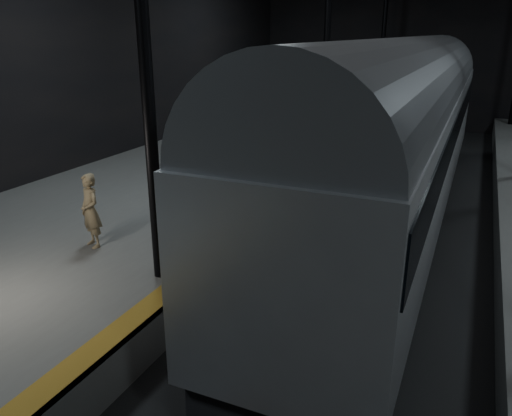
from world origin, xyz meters
The scene contains 6 objects.
ground centered at (0.00, 0.00, 0.00)m, with size 44.00×44.00×0.00m, color black.
platform_left centered at (-7.50, 0.00, 0.50)m, with size 9.00×43.80×1.00m, color #575754.
tactile_strip centered at (-3.25, 0.00, 1.00)m, with size 0.50×43.80×0.01m, color olive.
track centered at (0.00, 0.00, 0.07)m, with size 2.40×43.00×0.24m.
train centered at (0.00, 3.64, 3.20)m, with size 3.21×21.46×5.74m.
woman centered at (-6.19, -3.35, 1.92)m, with size 0.67×0.44×1.84m, color #927D59.
Camera 1 is at (2.06, -12.07, 5.99)m, focal length 35.00 mm.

